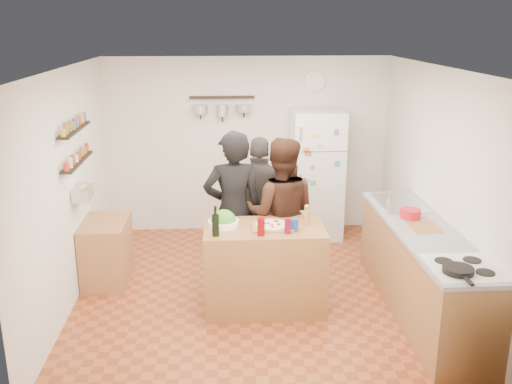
{
  "coord_description": "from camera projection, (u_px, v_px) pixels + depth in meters",
  "views": [
    {
      "loc": [
        -0.38,
        -5.9,
        2.95
      ],
      "look_at": [
        0.0,
        0.1,
        1.15
      ],
      "focal_mm": 40.0,
      "sensor_mm": 36.0,
      "label": 1
    }
  ],
  "objects": [
    {
      "name": "room_shell",
      "position": [
        254.0,
        176.0,
        6.53
      ],
      "size": [
        4.2,
        4.2,
        4.2
      ],
      "color": "brown",
      "rests_on": "ground"
    },
    {
      "name": "prep_island",
      "position": [
        264.0,
        267.0,
        6.04
      ],
      "size": [
        1.25,
        0.72,
        0.91
      ],
      "primitive_type": "cube",
      "color": "olive",
      "rests_on": "floor"
    },
    {
      "name": "pizza_board",
      "position": [
        272.0,
        227.0,
        5.89
      ],
      "size": [
        0.42,
        0.34,
        0.02
      ],
      "primitive_type": "cube",
      "color": "olive",
      "rests_on": "prep_island"
    },
    {
      "name": "pizza",
      "position": [
        272.0,
        225.0,
        5.88
      ],
      "size": [
        0.34,
        0.34,
        0.02
      ],
      "primitive_type": "cylinder",
      "color": "beige",
      "rests_on": "pizza_board"
    },
    {
      "name": "salad_bowl",
      "position": [
        224.0,
        223.0,
        5.92
      ],
      "size": [
        0.32,
        0.32,
        0.06
      ],
      "primitive_type": "cylinder",
      "color": "white",
      "rests_on": "prep_island"
    },
    {
      "name": "wine_bottle",
      "position": [
        216.0,
        225.0,
        5.63
      ],
      "size": [
        0.07,
        0.07,
        0.22
      ],
      "primitive_type": "cylinder",
      "color": "black",
      "rests_on": "prep_island"
    },
    {
      "name": "wine_glass_near",
      "position": [
        261.0,
        227.0,
        5.65
      ],
      "size": [
        0.08,
        0.08,
        0.18
      ],
      "primitive_type": "cylinder",
      "color": "#63080A",
      "rests_on": "prep_island"
    },
    {
      "name": "wine_glass_far",
      "position": [
        288.0,
        226.0,
        5.7
      ],
      "size": [
        0.06,
        0.06,
        0.16
      ],
      "primitive_type": "cylinder",
      "color": "maroon",
      "rests_on": "prep_island"
    },
    {
      "name": "pepper_mill",
      "position": [
        307.0,
        217.0,
        5.95
      ],
      "size": [
        0.05,
        0.05,
        0.17
      ],
      "primitive_type": "cylinder",
      "color": "#A87646",
      "rests_on": "prep_island"
    },
    {
      "name": "salt_canister",
      "position": [
        295.0,
        225.0,
        5.79
      ],
      "size": [
        0.08,
        0.08,
        0.12
      ],
      "primitive_type": "cylinder",
      "color": "navy",
      "rests_on": "prep_island"
    },
    {
      "name": "person_left",
      "position": [
        233.0,
        211.0,
        6.37
      ],
      "size": [
        0.72,
        0.53,
        1.84
      ],
      "primitive_type": "imported",
      "rotation": [
        0.0,
        0.0,
        3.28
      ],
      "color": "black",
      "rests_on": "floor"
    },
    {
      "name": "person_center",
      "position": [
        280.0,
        213.0,
        6.44
      ],
      "size": [
        0.94,
        0.78,
        1.74
      ],
      "primitive_type": "imported",
      "rotation": [
        0.0,
        0.0,
        2.99
      ],
      "color": "black",
      "rests_on": "floor"
    },
    {
      "name": "person_back",
      "position": [
        261.0,
        204.0,
        6.91
      ],
      "size": [
        1.03,
        0.57,
        1.65
      ],
      "primitive_type": "imported",
      "rotation": [
        0.0,
        0.0,
        2.96
      ],
      "color": "#2E2C29",
      "rests_on": "floor"
    },
    {
      "name": "counter_run",
      "position": [
        422.0,
        271.0,
        5.96
      ],
      "size": [
        0.63,
        2.63,
        0.9
      ],
      "primitive_type": "cube",
      "color": "#9E7042",
      "rests_on": "floor"
    },
    {
      "name": "stove_top",
      "position": [
        464.0,
        268.0,
        4.92
      ],
      "size": [
        0.6,
        0.62,
        0.02
      ],
      "primitive_type": "cube",
      "color": "white",
      "rests_on": "counter_run"
    },
    {
      "name": "skillet",
      "position": [
        458.0,
        270.0,
        4.8
      ],
      "size": [
        0.26,
        0.26,
        0.05
      ],
      "primitive_type": "cylinder",
      "color": "black",
      "rests_on": "stove_top"
    },
    {
      "name": "sink",
      "position": [
        400.0,
        204.0,
        6.64
      ],
      "size": [
        0.5,
        0.8,
        0.03
      ],
      "primitive_type": "cube",
      "color": "silver",
      "rests_on": "counter_run"
    },
    {
      "name": "cutting_board",
      "position": [
        424.0,
        228.0,
        5.87
      ],
      "size": [
        0.3,
        0.4,
        0.02
      ],
      "primitive_type": "cube",
      "color": "olive",
      "rests_on": "counter_run"
    },
    {
      "name": "red_bowl",
      "position": [
        410.0,
        214.0,
        6.14
      ],
      "size": [
        0.23,
        0.23,
        0.09
      ],
      "primitive_type": "cylinder",
      "color": "red",
      "rests_on": "counter_run"
    },
    {
      "name": "fridge",
      "position": [
        316.0,
        174.0,
        7.99
      ],
      "size": [
        0.7,
        0.68,
        1.8
      ],
      "primitive_type": "cube",
      "color": "white",
      "rests_on": "floor"
    },
    {
      "name": "wall_clock",
      "position": [
        315.0,
        82.0,
        7.94
      ],
      "size": [
        0.3,
        0.03,
        0.3
      ],
      "primitive_type": "cylinder",
      "rotation": [
        1.57,
        0.0,
        0.0
      ],
      "color": "silver",
      "rests_on": "back_wall"
    },
    {
      "name": "spice_shelf_lower",
      "position": [
        77.0,
        162.0,
        6.16
      ],
      "size": [
        0.12,
        1.0,
        0.02
      ],
      "primitive_type": "cube",
      "color": "black",
      "rests_on": "left_wall"
    },
    {
      "name": "spice_shelf_upper",
      "position": [
        75.0,
        130.0,
        6.06
      ],
      "size": [
        0.12,
        1.0,
        0.02
      ],
      "primitive_type": "cube",
      "color": "black",
      "rests_on": "left_wall"
    },
    {
      "name": "produce_basket",
      "position": [
        83.0,
        193.0,
        6.26
      ],
      "size": [
        0.18,
        0.35,
        0.14
      ],
      "primitive_type": "cube",
      "color": "silver",
      "rests_on": "left_wall"
    },
    {
      "name": "side_table",
      "position": [
        107.0,
        251.0,
        6.7
      ],
      "size": [
        0.5,
        0.8,
        0.73
      ],
      "primitive_type": "cube",
      "color": "#A77346",
      "rests_on": "floor"
    },
    {
      "name": "pot_rack",
      "position": [
        222.0,
        97.0,
        7.84
      ],
      "size": [
        0.9,
        0.04,
        0.04
      ],
      "primitive_type": "cube",
      "color": "black",
      "rests_on": "back_wall"
    }
  ]
}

